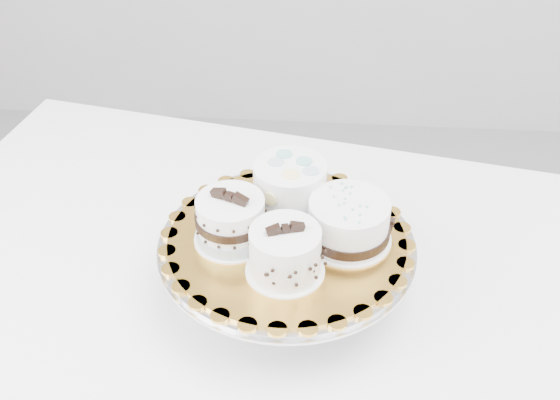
# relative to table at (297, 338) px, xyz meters

# --- Properties ---
(table) EXTENTS (1.45, 1.11, 0.75)m
(table) POSITION_rel_table_xyz_m (0.00, 0.00, 0.00)
(table) COLOR white
(table) RESTS_ON floor
(cake_stand) EXTENTS (0.36, 0.36, 0.10)m
(cake_stand) POSITION_rel_table_xyz_m (-0.02, 0.03, 0.13)
(cake_stand) COLOR gray
(cake_stand) RESTS_ON table
(cake_board) EXTENTS (0.41, 0.41, 0.00)m
(cake_board) POSITION_rel_table_xyz_m (-0.02, 0.03, 0.17)
(cake_board) COLOR #C78A2A
(cake_board) RESTS_ON cake_stand
(cake_swirl) EXTENTS (0.11, 0.11, 0.08)m
(cake_swirl) POSITION_rel_table_xyz_m (-0.02, -0.04, 0.20)
(cake_swirl) COLOR white
(cake_swirl) RESTS_ON cake_board
(cake_banded) EXTENTS (0.12, 0.12, 0.08)m
(cake_banded) POSITION_rel_table_xyz_m (-0.09, 0.02, 0.20)
(cake_banded) COLOR white
(cake_banded) RESTS_ON cake_board
(cake_dots) EXTENTS (0.13, 0.13, 0.08)m
(cake_dots) POSITION_rel_table_xyz_m (-0.02, 0.10, 0.21)
(cake_dots) COLOR white
(cake_dots) RESTS_ON cake_board
(cake_ribbon) EXTENTS (0.13, 0.13, 0.07)m
(cake_ribbon) POSITION_rel_table_xyz_m (0.07, 0.03, 0.20)
(cake_ribbon) COLOR white
(cake_ribbon) RESTS_ON cake_board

